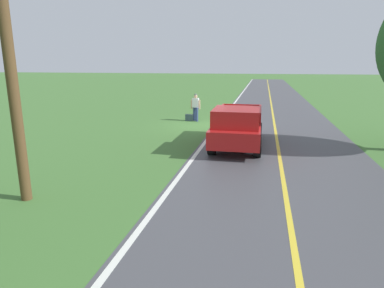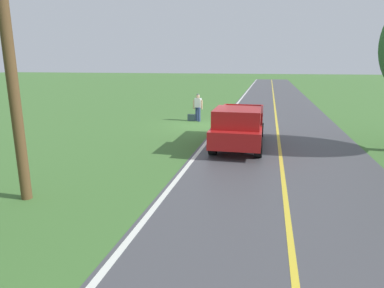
# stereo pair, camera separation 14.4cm
# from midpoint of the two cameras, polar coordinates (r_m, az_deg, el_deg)

# --- Properties ---
(ground_plane) EXTENTS (200.00, 200.00, 0.00)m
(ground_plane) POSITION_cam_midpoint_polar(r_m,az_deg,el_deg) (19.78, 2.65, 3.16)
(ground_plane) COLOR #427033
(road_surface) EXTENTS (6.98, 120.00, 0.00)m
(road_surface) POSITION_cam_midpoint_polar(r_m,az_deg,el_deg) (19.50, 14.60, 2.58)
(road_surface) COLOR #47474C
(road_surface) RESTS_ON ground
(lane_edge_line) EXTENTS (0.16, 117.60, 0.00)m
(lane_edge_line) POSITION_cam_midpoint_polar(r_m,az_deg,el_deg) (19.66, 4.92, 3.08)
(lane_edge_line) COLOR silver
(lane_edge_line) RESTS_ON ground
(lane_centre_line) EXTENTS (0.14, 117.60, 0.00)m
(lane_centre_line) POSITION_cam_midpoint_polar(r_m,az_deg,el_deg) (19.50, 14.60, 2.59)
(lane_centre_line) COLOR gold
(lane_centre_line) RESTS_ON ground
(hitchhiker_walking) EXTENTS (0.62, 0.53, 1.75)m
(hitchhiker_walking) POSITION_cam_midpoint_polar(r_m,az_deg,el_deg) (21.24, 1.24, 6.57)
(hitchhiker_walking) COLOR navy
(hitchhiker_walking) RESTS_ON ground
(suitcase_carried) EXTENTS (0.47, 0.23, 0.42)m
(suitcase_carried) POSITION_cam_midpoint_polar(r_m,az_deg,el_deg) (21.38, 0.08, 4.55)
(suitcase_carried) COLOR #384C56
(suitcase_carried) RESTS_ON ground
(pickup_truck_passing) EXTENTS (2.13, 5.41, 1.82)m
(pickup_truck_passing) POSITION_cam_midpoint_polar(r_m,az_deg,el_deg) (14.62, 8.28, 3.13)
(pickup_truck_passing) COLOR #B21919
(pickup_truck_passing) RESTS_ON ground
(utility_pole_roadside) EXTENTS (0.28, 0.28, 8.50)m
(utility_pole_roadside) POSITION_cam_midpoint_polar(r_m,az_deg,el_deg) (9.63, -28.76, 15.90)
(utility_pole_roadside) COLOR brown
(utility_pole_roadside) RESTS_ON ground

